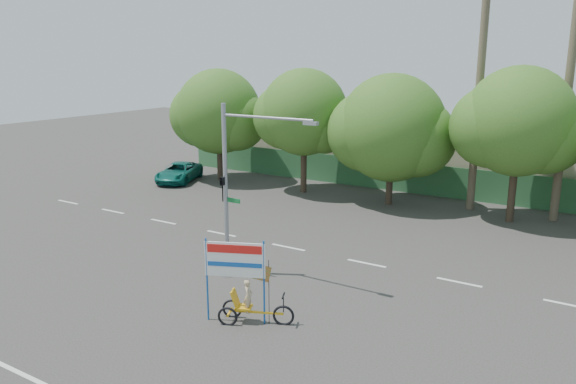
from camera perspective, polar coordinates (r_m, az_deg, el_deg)
The scene contains 13 objects.
ground at distance 19.47m, azimuth -7.55°, elevation -13.26°, with size 120.00×120.00×0.00m, color #33302D.
fence at distance 37.38m, azimuth 13.66°, elevation 1.25°, with size 38.00×0.08×2.00m, color #336B3D.
building_left at distance 45.16m, azimuth 3.42°, elevation 4.99°, with size 12.00×8.00×4.00m, color #BCAF95.
building_right at distance 40.06m, azimuth 26.71°, elevation 2.15°, with size 14.00×8.00×3.60m, color #BCAF95.
tree_far_left at distance 40.41m, azimuth -7.12°, elevation 7.84°, with size 7.14×6.00×7.96m.
tree_left at distance 36.42m, azimuth 1.57°, elevation 7.78°, with size 6.66×5.60×8.07m.
tree_center at distance 33.89m, azimuth 10.41°, elevation 6.12°, with size 7.62×6.40×7.85m.
tree_right at distance 31.95m, azimuth 22.29°, elevation 6.28°, with size 6.90×5.80×8.36m.
palm_tall at distance 33.02m, azimuth 27.21°, elevation 15.14°, with size 3.73×3.79×17.45m.
palm_short at distance 33.70m, azimuth 19.11°, elevation 13.07°, with size 3.73×3.79×14.45m.
traffic_signal at distance 22.63m, azimuth -5.73°, elevation -1.41°, with size 4.72×1.10×7.00m.
trike_billboard at distance 19.06m, azimuth -4.50°, elevation -9.81°, with size 2.80×1.41×2.97m.
pickup_truck at distance 41.01m, azimuth -11.02°, elevation 1.98°, with size 2.21×4.78×1.33m, color #0D6054.
Camera 1 is at (11.17, -13.32, 8.76)m, focal length 35.00 mm.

